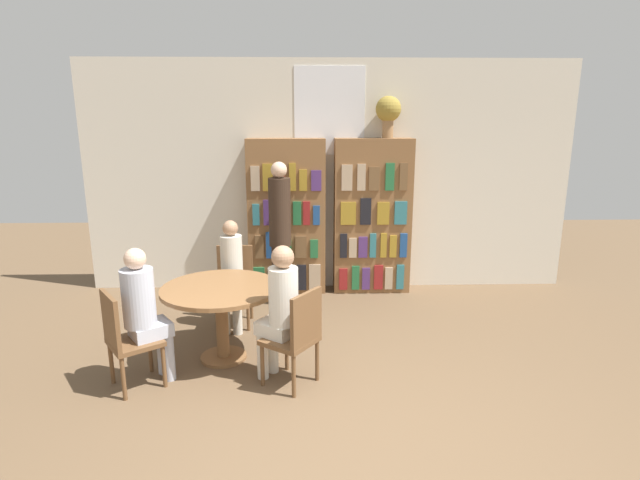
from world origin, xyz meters
The scene contains 13 objects.
ground_plane centered at (0.00, 0.00, 0.00)m, with size 16.00×16.00×0.00m, color brown.
wall_back centered at (0.00, 3.60, 1.51)m, with size 6.40×0.07×3.00m.
bookshelf_left centered at (-0.56, 3.40, 1.00)m, with size 1.00×0.34×2.02m.
bookshelf_right centered at (0.56, 3.40, 1.00)m, with size 1.00×0.34×2.02m.
flower_vase centered at (0.73, 3.41, 2.35)m, with size 0.32×0.32×0.52m.
reading_table centered at (-1.12, 1.45, 0.60)m, with size 1.11×1.11×0.73m.
chair_near_camera centered at (-1.84, 0.93, 0.48)m, with size 0.56×0.56×0.87m.
chair_left_side centered at (-1.12, 2.35, 0.48)m, with size 0.40×0.40×0.87m.
chair_far_side centered at (-0.39, 0.93, 0.48)m, with size 0.56×0.56×0.87m.
seated_reader_left centered at (-1.12, 2.16, 0.67)m, with size 0.24×0.36×1.21m.
seated_reader_right centered at (-0.54, 1.04, 0.70)m, with size 0.41×0.39×1.24m.
seated_reader_back centered at (-1.69, 1.03, 0.69)m, with size 0.42×0.41×1.22m.
librarian_standing centered at (-0.62, 2.90, 1.07)m, with size 0.26×0.53×1.77m.
Camera 1 is at (-0.31, -2.99, 2.27)m, focal length 28.00 mm.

